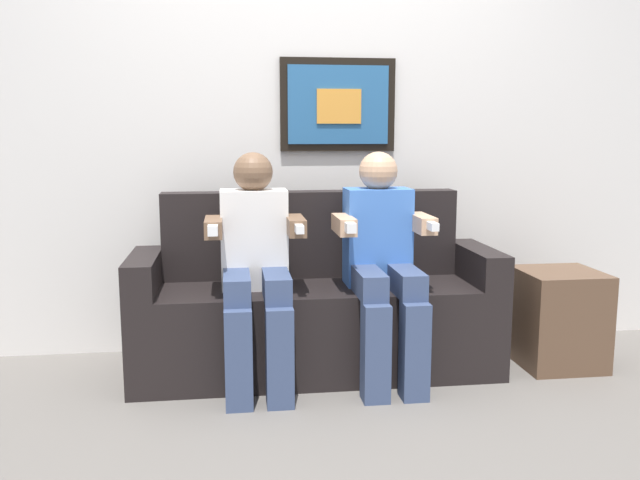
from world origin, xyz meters
TOP-DOWN VIEW (x-y plane):
  - ground_plane at (0.00, 0.00)m, footprint 5.48×5.48m
  - back_wall_assembly at (0.00, 0.76)m, footprint 4.22×0.10m
  - couch at (0.00, 0.33)m, footprint 1.82×0.58m
  - person_on_left at (-0.31, 0.16)m, footprint 0.46×0.56m
  - person_on_right at (0.31, 0.16)m, footprint 0.46×0.56m
  - side_table_right at (1.26, 0.22)m, footprint 0.40×0.40m

SIDE VIEW (x-z plane):
  - ground_plane at x=0.00m, z-range 0.00..0.00m
  - side_table_right at x=1.26m, z-range 0.00..0.50m
  - couch at x=0.00m, z-range -0.14..0.76m
  - person_on_left at x=-0.31m, z-range 0.05..1.16m
  - person_on_right at x=0.31m, z-range 0.05..1.16m
  - back_wall_assembly at x=0.00m, z-range 0.00..2.60m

